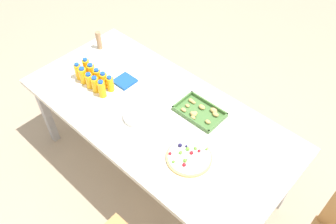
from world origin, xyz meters
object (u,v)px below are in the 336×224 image
snack_tray (200,112)px  juice_bottle_3 (96,84)px  juice_bottle_8 (104,80)px  party_table (156,117)px  napkin_stack (125,81)px  juice_bottle_6 (91,71)px  juice_bottle_2 (90,81)px  juice_bottle_1 (83,76)px  juice_bottle_7 (98,76)px  juice_bottle_5 (87,67)px  fruit_pizza (189,157)px  plate_stack (138,116)px  juice_bottle_0 (78,71)px  juice_bottle_9 (110,84)px  juice_bottle_4 (102,89)px  cardboard_tube (99,40)px

snack_tray → juice_bottle_3: bearing=-154.0°
juice_bottle_8 → party_table: bearing=9.4°
napkin_stack → juice_bottle_6: bearing=-148.4°
juice_bottle_2 → snack_tray: 0.89m
juice_bottle_3 → juice_bottle_2: bearing=-177.6°
juice_bottle_1 → snack_tray: 0.96m
party_table → juice_bottle_7: bearing=-171.7°
juice_bottle_3 → juice_bottle_5: bearing=158.9°
fruit_pizza → plate_stack: fruit_pizza is taller
juice_bottle_1 → juice_bottle_8: juice_bottle_1 is taller
juice_bottle_1 → juice_bottle_2: size_ratio=1.08×
juice_bottle_3 → plate_stack: bearing=3.3°
juice_bottle_3 → juice_bottle_0: bearing=179.5°
juice_bottle_6 → napkin_stack: bearing=31.6°
juice_bottle_6 → snack_tray: bearing=17.9°
juice_bottle_0 → juice_bottle_2: 0.15m
juice_bottle_0 → juice_bottle_1: juice_bottle_0 is taller
juice_bottle_9 → snack_tray: bearing=22.8°
juice_bottle_3 → juice_bottle_6: size_ratio=1.02×
juice_bottle_4 → juice_bottle_5: size_ratio=1.01×
cardboard_tube → napkin_stack: bearing=-17.2°
fruit_pizza → juice_bottle_6: bearing=176.1°
party_table → juice_bottle_0: juice_bottle_0 is taller
juice_bottle_3 → plate_stack: size_ratio=0.65×
juice_bottle_1 → juice_bottle_8: size_ratio=1.04×
juice_bottle_4 → juice_bottle_5: 0.31m
party_table → fruit_pizza: bearing=-18.8°
party_table → juice_bottle_0: size_ratio=14.14×
juice_bottle_1 → napkin_stack: (0.23, 0.22, -0.06)m
juice_bottle_6 → juice_bottle_7: bearing=-1.7°
juice_bottle_1 → juice_bottle_6: 0.08m
cardboard_tube → juice_bottle_7: bearing=-41.0°
juice_bottle_8 → plate_stack: size_ratio=0.65×
juice_bottle_4 → juice_bottle_5: bearing=163.7°
juice_bottle_1 → juice_bottle_9: bearing=20.5°
juice_bottle_9 → juice_bottle_6: bearing=-178.3°
juice_bottle_2 → juice_bottle_8: bearing=44.8°
juice_bottle_8 → cardboard_tube: cardboard_tube is taller
juice_bottle_5 → plate_stack: size_ratio=0.69×
juice_bottle_2 → cardboard_tube: bearing=132.2°
party_table → juice_bottle_7: juice_bottle_7 is taller
juice_bottle_2 → juice_bottle_3: (0.07, 0.00, 0.00)m
juice_bottle_2 → juice_bottle_5: size_ratio=0.91×
juice_bottle_7 → snack_tray: 0.85m
juice_bottle_2 → cardboard_tube: 0.50m
juice_bottle_7 → fruit_pizza: bearing=-4.1°
juice_bottle_4 → juice_bottle_9: 0.09m
juice_bottle_0 → party_table: bearing=12.2°
cardboard_tube → juice_bottle_4: bearing=-37.5°
fruit_pizza → juice_bottle_8: bearing=175.5°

